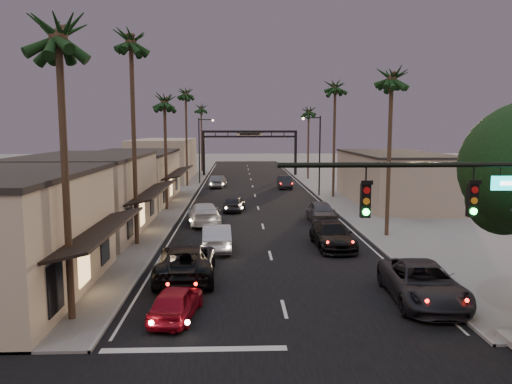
{
  "coord_description": "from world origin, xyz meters",
  "views": [
    {
      "loc": [
        -1.95,
        -10.37,
        7.67
      ],
      "look_at": [
        -0.47,
        29.79,
        2.5
      ],
      "focal_mm": 35.0,
      "sensor_mm": 36.0,
      "label": 1
    }
  ],
  "objects": [
    {
      "name": "palm_ld",
      "position": [
        -8.6,
        55.0,
        12.42
      ],
      "size": [
        3.2,
        3.2,
        14.2
      ],
      "color": "#38281C",
      "rests_on": "ground"
    },
    {
      "name": "oncoming_dgrey",
      "position": [
        -2.3,
        35.33,
        0.73
      ],
      "size": [
        2.31,
        4.5,
        1.47
      ],
      "primitive_type": "imported",
      "rotation": [
        0.0,
        0.0,
        3.0
      ],
      "color": "black",
      "rests_on": "ground"
    },
    {
      "name": "arch",
      "position": [
        0.0,
        70.0,
        5.53
      ],
      "size": [
        15.2,
        0.4,
        7.27
      ],
      "color": "black",
      "rests_on": "ground"
    },
    {
      "name": "palm_rb",
      "position": [
        8.6,
        44.0,
        12.42
      ],
      "size": [
        3.2,
        3.2,
        14.2
      ],
      "color": "#38281C",
      "rests_on": "ground"
    },
    {
      "name": "storefront_mid",
      "position": [
        -13.0,
        26.0,
        2.75
      ],
      "size": [
        8.0,
        14.0,
        5.5
      ],
      "primitive_type": "cube",
      "color": "gray",
      "rests_on": "ground"
    },
    {
      "name": "palm_ra",
      "position": [
        8.6,
        24.0,
        11.44
      ],
      "size": [
        3.2,
        3.2,
        13.2
      ],
      "color": "#38281C",
      "rests_on": "ground"
    },
    {
      "name": "streetlight_right",
      "position": [
        6.92,
        45.0,
        5.33
      ],
      "size": [
        2.13,
        0.3,
        9.0
      ],
      "color": "black",
      "rests_on": "ground"
    },
    {
      "name": "sidewalk_left",
      "position": [
        -9.5,
        52.0,
        0.06
      ],
      "size": [
        5.0,
        92.0,
        0.12
      ],
      "primitive_type": "cube",
      "color": "slate",
      "rests_on": "ground"
    },
    {
      "name": "palm_far",
      "position": [
        -8.3,
        78.0,
        11.44
      ],
      "size": [
        3.2,
        3.2,
        13.2
      ],
      "color": "#38281C",
      "rests_on": "ground"
    },
    {
      "name": "ground",
      "position": [
        0.0,
        40.0,
        0.0
      ],
      "size": [
        200.0,
        200.0,
        0.0
      ],
      "primitive_type": "plane",
      "color": "slate",
      "rests_on": "ground"
    },
    {
      "name": "palm_rc",
      "position": [
        8.6,
        64.0,
        10.47
      ],
      "size": [
        3.2,
        3.2,
        12.2
      ],
      "color": "#38281C",
      "rests_on": "ground"
    },
    {
      "name": "oncoming_pickup",
      "position": [
        -4.62,
        14.68,
        0.88
      ],
      "size": [
        3.11,
        6.39,
        1.75
      ],
      "primitive_type": "imported",
      "rotation": [
        0.0,
        0.0,
        3.17
      ],
      "color": "black",
      "rests_on": "ground"
    },
    {
      "name": "building_right",
      "position": [
        14.0,
        40.0,
        2.5
      ],
      "size": [
        8.0,
        18.0,
        5.0
      ],
      "primitive_type": "cube",
      "color": "gray",
      "rests_on": "ground"
    },
    {
      "name": "streetlight_left",
      "position": [
        -6.92,
        58.0,
        5.33
      ],
      "size": [
        2.13,
        0.3,
        9.0
      ],
      "color": "black",
      "rests_on": "ground"
    },
    {
      "name": "palm_lc",
      "position": [
        -8.6,
        36.0,
        10.47
      ],
      "size": [
        3.2,
        3.2,
        12.2
      ],
      "color": "#38281C",
      "rests_on": "ground"
    },
    {
      "name": "curbside_black",
      "position": [
        4.12,
        20.89,
        0.83
      ],
      "size": [
        2.46,
        5.76,
        1.65
      ],
      "primitive_type": "imported",
      "rotation": [
        0.0,
        0.0,
        0.03
      ],
      "color": "black",
      "rests_on": "ground"
    },
    {
      "name": "sidewalk_right",
      "position": [
        9.5,
        52.0,
        0.06
      ],
      "size": [
        5.0,
        92.0,
        0.12
      ],
      "primitive_type": "cube",
      "color": "slate",
      "rests_on": "ground"
    },
    {
      "name": "palm_lb",
      "position": [
        -8.6,
        22.0,
        13.39
      ],
      "size": [
        3.2,
        3.2,
        15.2
      ],
      "color": "#38281C",
      "rests_on": "ground"
    },
    {
      "name": "oncoming_white",
      "position": [
        -4.67,
        29.17,
        0.86
      ],
      "size": [
        3.19,
        6.22,
        1.73
      ],
      "primitive_type": "imported",
      "rotation": [
        0.0,
        0.0,
        3.28
      ],
      "color": "silver",
      "rests_on": "ground"
    },
    {
      "name": "curbside_grey",
      "position": [
        4.88,
        29.63,
        0.85
      ],
      "size": [
        2.19,
        5.05,
        1.7
      ],
      "primitive_type": "imported",
      "rotation": [
        0.0,
        0.0,
        0.04
      ],
      "color": "#47464B",
      "rests_on": "ground"
    },
    {
      "name": "storefront_dist",
      "position": [
        -13.0,
        65.0,
        3.0
      ],
      "size": [
        8.0,
        20.0,
        6.0
      ],
      "primitive_type": "cube",
      "color": "gray",
      "rests_on": "ground"
    },
    {
      "name": "storefront_far",
      "position": [
        -13.0,
        42.0,
        2.5
      ],
      "size": [
        8.0,
        16.0,
        5.0
      ],
      "primitive_type": "cube",
      "color": "beige",
      "rests_on": "ground"
    },
    {
      "name": "palm_la",
      "position": [
        -8.6,
        9.0,
        11.44
      ],
      "size": [
        3.2,
        3.2,
        13.2
      ],
      "color": "#38281C",
      "rests_on": "ground"
    },
    {
      "name": "curbside_near",
      "position": [
        6.2,
        10.67,
        0.86
      ],
      "size": [
        3.19,
        6.35,
        1.72
      ],
      "primitive_type": "imported",
      "rotation": [
        0.0,
        0.0,
        -0.05
      ],
      "color": "black",
      "rests_on": "ground"
    },
    {
      "name": "oncoming_grey_far",
      "position": [
        -4.56,
        53.93,
        0.78
      ],
      "size": [
        2.09,
        4.87,
        1.56
      ],
      "primitive_type": "imported",
      "rotation": [
        0.0,
        0.0,
        3.05
      ],
      "color": "#535358",
      "rests_on": "ground"
    },
    {
      "name": "oncoming_red",
      "position": [
        -4.47,
        9.18,
        0.68
      ],
      "size": [
        2.13,
        4.17,
        1.36
      ],
      "primitive_type": "imported",
      "rotation": [
        0.0,
        0.0,
        3.0
      ],
      "color": "maroon",
      "rests_on": "ground"
    },
    {
      "name": "oncoming_silver",
      "position": [
        -3.31,
        20.62,
        0.82
      ],
      "size": [
        2.03,
        5.08,
        1.64
      ],
      "primitive_type": "imported",
      "rotation": [
        0.0,
        0.0,
        3.2
      ],
      "color": "#AEAFB4",
      "rests_on": "ground"
    },
    {
      "name": "curbside_far",
      "position": [
        4.03,
        52.71,
        0.78
      ],
      "size": [
        1.73,
        4.78,
        1.57
      ],
      "primitive_type": "imported",
      "rotation": [
        0.0,
        0.0,
        -0.02
      ],
      "color": "black",
      "rests_on": "ground"
    },
    {
      "name": "traffic_signal",
      "position": [
        5.69,
        4.0,
        5.08
      ],
      "size": [
        8.51,
        0.22,
        7.8
      ],
      "color": "black",
      "rests_on": "ground"
    },
    {
      "name": "road",
      "position": [
        0.0,
        45.0,
        0.0
      ],
      "size": [
        14.0,
        120.0,
        0.02
      ],
      "primitive_type": "cube",
      "color": "black",
      "rests_on": "ground"
    }
  ]
}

